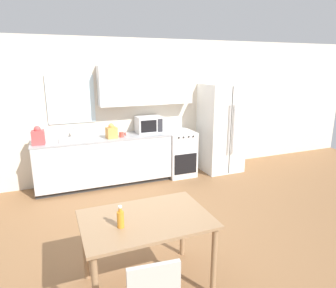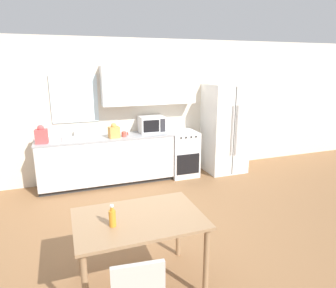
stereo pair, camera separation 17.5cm
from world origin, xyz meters
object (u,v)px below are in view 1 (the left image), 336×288
Objects in this scene: refrigerator at (221,128)px; drink_bottle at (121,219)px; dining_table at (146,228)px; oven_range at (179,153)px; coffee_mug at (122,134)px; microwave at (149,124)px.

refrigerator reaches higher than drink_bottle.
refrigerator is at bearing 47.57° from dining_table.
coffee_mug reaches higher than oven_range.
drink_bottle is at bearing -134.46° from refrigerator.
refrigerator is at bearing 45.54° from drink_bottle.
microwave is 0.63m from coffee_mug.
drink_bottle reaches higher than dining_table.
dining_table is 5.84× the size of drink_bottle.
coffee_mug is 2.83m from dining_table.
coffee_mug is (-1.20, -0.09, 0.51)m from oven_range.
drink_bottle is (-0.26, -0.08, 0.19)m from dining_table.
coffee_mug is at bearing -175.47° from oven_range.
oven_range is at bearing 60.29° from dining_table.
oven_range is 3.31m from dining_table.
oven_range is 3.53m from drink_bottle.
microwave is at bearing 174.32° from refrigerator.
refrigerator is 8.69× the size of drink_bottle.
oven_range is 4.34× the size of drink_bottle.
refrigerator reaches higher than coffee_mug.
dining_table is at bearing -132.43° from refrigerator.
microwave is at bearing 67.05° from drink_bottle.
refrigerator reaches higher than microwave.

